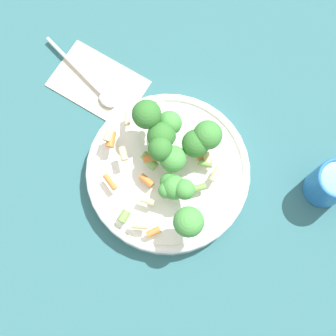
# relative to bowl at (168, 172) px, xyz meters

# --- Properties ---
(ground_plane) EXTENTS (3.00, 3.00, 0.00)m
(ground_plane) POSITION_rel_bowl_xyz_m (0.00, 0.00, -0.02)
(ground_plane) COLOR #2D6066
(bowl) EXTENTS (0.28, 0.28, 0.04)m
(bowl) POSITION_rel_bowl_xyz_m (0.00, 0.00, 0.00)
(bowl) COLOR white
(bowl) RESTS_ON ground_plane
(pasta_salad) EXTENTS (0.20, 0.24, 0.09)m
(pasta_salad) POSITION_rel_bowl_xyz_m (0.01, 0.01, 0.07)
(pasta_salad) COLOR #8CB766
(pasta_salad) RESTS_ON bowl
(cup) EXTENTS (0.07, 0.07, 0.09)m
(cup) POSITION_rel_bowl_xyz_m (0.25, -0.09, 0.02)
(cup) COLOR #2366B2
(cup) RESTS_ON ground_plane
(napkin) EXTENTS (0.19, 0.19, 0.01)m
(napkin) POSITION_rel_bowl_xyz_m (-0.08, 0.20, -0.02)
(napkin) COLOR beige
(napkin) RESTS_ON ground_plane
(spoon) EXTENTS (0.11, 0.17, 0.01)m
(spoon) POSITION_rel_bowl_xyz_m (-0.09, 0.20, -0.01)
(spoon) COLOR silver
(spoon) RESTS_ON napkin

